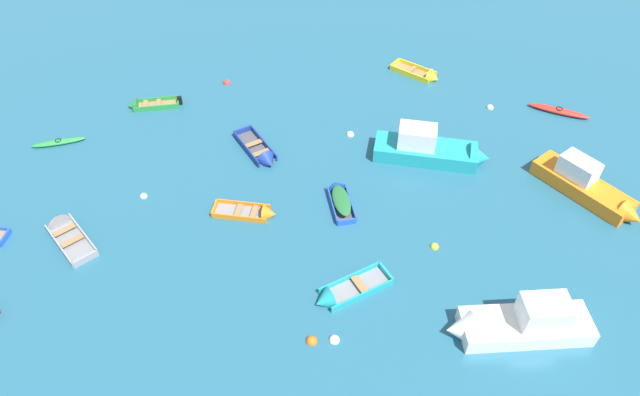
% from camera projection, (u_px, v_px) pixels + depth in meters
% --- Properties ---
extents(motor_launch_turquoise_near_right, '(6.31, 3.43, 2.24)m').
position_uv_depth(motor_launch_turquoise_near_right, '(434.00, 150.00, 29.97)').
color(motor_launch_turquoise_near_right, teal).
rests_on(motor_launch_turquoise_near_right, ground_plane).
extents(rowboat_grey_cluster_inner, '(2.92, 3.55, 1.12)m').
position_uv_depth(rowboat_grey_cluster_inner, '(63.00, 228.00, 26.53)').
color(rowboat_grey_cluster_inner, gray).
rests_on(rowboat_grey_cluster_inner, ground_plane).
extents(rowboat_blue_midfield_right, '(1.14, 2.94, 0.89)m').
position_uv_depth(rowboat_blue_midfield_right, '(339.00, 196.00, 27.95)').
color(rowboat_blue_midfield_right, '#4C4C51').
rests_on(rowboat_blue_midfield_right, ground_plane).
extents(rowboat_orange_far_right, '(3.25, 1.76, 0.93)m').
position_uv_depth(rowboat_orange_far_right, '(258.00, 213.00, 27.28)').
color(rowboat_orange_far_right, gray).
rests_on(rowboat_orange_far_right, ground_plane).
extents(rowboat_green_cluster_outer, '(3.23, 1.03, 0.85)m').
position_uv_depth(rowboat_green_cluster_outer, '(145.00, 105.00, 33.73)').
color(rowboat_green_cluster_outer, '#99754C').
rests_on(rowboat_green_cluster_outer, ground_plane).
extents(motor_launch_white_near_left, '(5.86, 2.02, 2.24)m').
position_uv_depth(motor_launch_white_near_left, '(517.00, 324.00, 22.24)').
color(motor_launch_white_near_left, white).
rests_on(motor_launch_white_near_left, ground_plane).
extents(kayak_red_back_row_left, '(3.31, 2.30, 0.34)m').
position_uv_depth(kayak_red_back_row_left, '(559.00, 111.00, 33.30)').
color(kayak_red_back_row_left, red).
rests_on(kayak_red_back_row_left, ground_plane).
extents(rowboat_yellow_back_row_right, '(3.06, 3.03, 1.04)m').
position_uv_depth(rowboat_yellow_back_row_right, '(425.00, 76.00, 36.07)').
color(rowboat_yellow_back_row_right, '#99754C').
rests_on(rowboat_yellow_back_row_right, ground_plane).
extents(rowboat_deep_blue_distant_center, '(2.45, 3.73, 1.03)m').
position_uv_depth(rowboat_deep_blue_distant_center, '(263.00, 156.00, 30.33)').
color(rowboat_deep_blue_distant_center, '#4C4C51').
rests_on(rowboat_deep_blue_distant_center, ground_plane).
extents(rowboat_turquoise_far_left, '(3.68, 2.32, 1.04)m').
position_uv_depth(rowboat_turquoise_far_left, '(337.00, 296.00, 23.77)').
color(rowboat_turquoise_far_left, gray).
rests_on(rowboat_turquoise_far_left, ground_plane).
extents(motor_launch_orange_outer_left, '(4.16, 5.61, 2.02)m').
position_uv_depth(motor_launch_orange_outer_left, '(589.00, 187.00, 27.92)').
color(motor_launch_orange_outer_left, orange).
rests_on(motor_launch_orange_outer_left, ground_plane).
extents(kayak_green_near_camera, '(2.93, 0.89, 0.27)m').
position_uv_depth(kayak_green_near_camera, '(59.00, 142.00, 31.23)').
color(kayak_green_near_camera, '#288C3D').
rests_on(kayak_green_near_camera, ground_plane).
extents(mooring_buoy_between_boats_left, '(0.43, 0.43, 0.43)m').
position_uv_depth(mooring_buoy_between_boats_left, '(350.00, 135.00, 31.91)').
color(mooring_buoy_between_boats_left, silver).
rests_on(mooring_buoy_between_boats_left, ground_plane).
extents(mooring_buoy_central, '(0.46, 0.46, 0.46)m').
position_uv_depth(mooring_buoy_central, '(312.00, 341.00, 22.38)').
color(mooring_buoy_central, orange).
rests_on(mooring_buoy_central, ground_plane).
extents(mooring_buoy_trailing, '(0.46, 0.46, 0.46)m').
position_uv_depth(mooring_buoy_trailing, '(227.00, 83.00, 35.72)').
color(mooring_buoy_trailing, red).
rests_on(mooring_buoy_trailing, ground_plane).
extents(mooring_buoy_near_foreground, '(0.36, 0.36, 0.36)m').
position_uv_depth(mooring_buoy_near_foreground, '(144.00, 196.00, 28.31)').
color(mooring_buoy_near_foreground, silver).
rests_on(mooring_buoy_near_foreground, ground_plane).
extents(mooring_buoy_outer_edge, '(0.40, 0.40, 0.40)m').
position_uv_depth(mooring_buoy_outer_edge, '(434.00, 247.00, 25.91)').
color(mooring_buoy_outer_edge, yellow).
rests_on(mooring_buoy_outer_edge, ground_plane).
extents(mooring_buoy_midfield, '(0.43, 0.43, 0.43)m').
position_uv_depth(mooring_buoy_midfield, '(334.00, 340.00, 22.41)').
color(mooring_buoy_midfield, silver).
rests_on(mooring_buoy_midfield, ground_plane).
extents(mooring_buoy_between_boats_right, '(0.41, 0.41, 0.41)m').
position_uv_depth(mooring_buoy_between_boats_right, '(490.00, 108.00, 33.79)').
color(mooring_buoy_between_boats_right, silver).
rests_on(mooring_buoy_between_boats_right, ground_plane).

